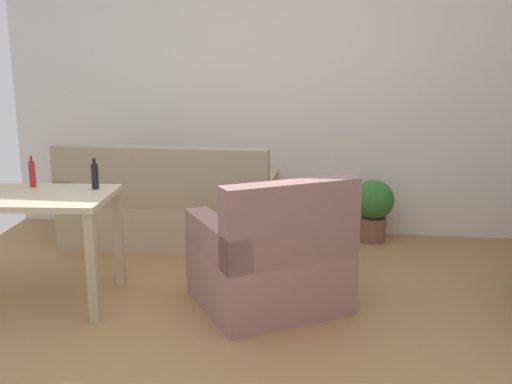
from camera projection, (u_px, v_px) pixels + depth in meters
ground_plane at (229, 325)px, 3.74m from camera, size 5.20×4.40×0.02m
wall_rear at (272, 90)px, 5.56m from camera, size 5.20×0.10×2.70m
couch at (170, 210)px, 5.32m from camera, size 1.87×0.84×0.92m
desk at (22, 210)px, 3.96m from camera, size 1.26×0.82×0.76m
potted_plant at (374, 206)px, 5.36m from camera, size 0.36×0.36×0.57m
armchair at (272, 261)px, 3.93m from camera, size 1.21×1.19×0.92m
bottle_red at (32, 174)px, 4.13m from camera, size 0.04×0.04×0.22m
bottle_dark at (95, 176)px, 4.07m from camera, size 0.05×0.05×0.22m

